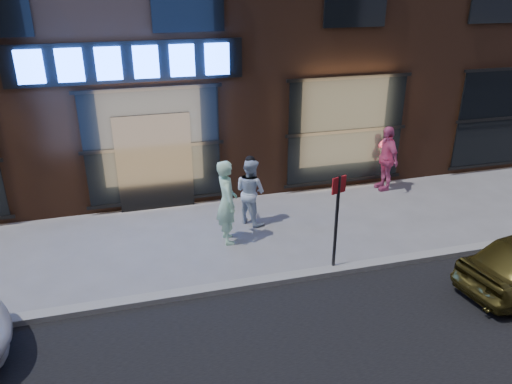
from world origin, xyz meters
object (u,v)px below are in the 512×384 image
man_bowtie (227,202)px  man_cap (250,191)px  passerby (386,158)px  sign_post (337,215)px

man_bowtie → man_cap: 1.03m
man_bowtie → passerby: (4.71, 1.72, -0.06)m
passerby → sign_post: (-2.95, -3.45, 0.35)m
man_cap → sign_post: (1.05, -2.46, 0.43)m
man_bowtie → sign_post: size_ratio=0.92×
passerby → man_bowtie: bearing=-71.8°
sign_post → man_cap: bearing=94.5°
passerby → sign_post: sign_post is taller
passerby → sign_post: 4.55m
man_bowtie → sign_post: 2.48m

